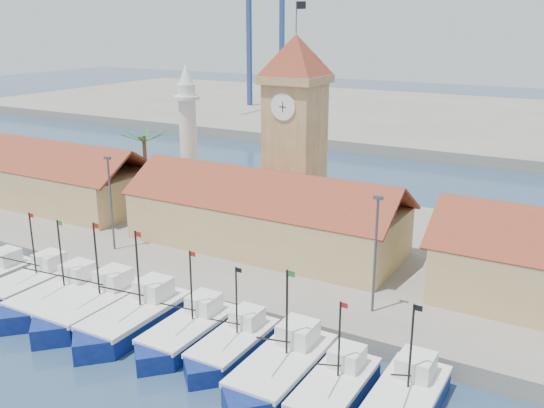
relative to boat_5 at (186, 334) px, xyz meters
The scene contains 19 objects.
ground 4.59m from the boat_5, 132.67° to the right, with size 400.00×400.00×0.00m, color navy.
quay 20.90m from the boat_5, 98.45° to the left, with size 140.00×32.00×1.50m, color gray.
terminal 106.71m from the boat_5, 91.65° to the left, with size 240.00×80.00×2.00m, color gray.
boat_1 16.68m from the boat_5, behind, with size 3.60×9.86×7.46m.
boat_2 12.60m from the boat_5, behind, with size 3.71×10.16×7.69m.
boat_3 8.78m from the boat_5, behind, with size 3.91×10.72×8.11m.
boat_4 4.66m from the boat_5, behind, with size 3.92×10.74×8.13m.
boat_5 is the anchor object (origin of this frame).
boat_6 3.85m from the boat_5, ahead, with size 3.29×9.00×6.81m.
boat_7 8.41m from the boat_5, ahead, with size 3.86×10.57×8.00m.
boat_8 12.24m from the boat_5, ahead, with size 3.31×9.07×6.86m.
boat_9 16.34m from the boat_5, ahead, with size 3.57×9.77×7.39m.
hall_left 38.97m from the boat_5, 154.58° to the left, with size 31.20×10.13×7.61m.
hall_center 17.25m from the boat_5, 100.44° to the left, with size 27.04×10.13×7.61m.
clock_tower 25.47m from the boat_5, 97.72° to the left, with size 5.80×5.80×22.70m.
minaret 31.87m from the boat_5, 126.23° to the left, with size 3.00×3.00×16.30m.
palm_tree 32.81m from the boat_5, 135.50° to the left, with size 5.60×5.03×8.39m.
lamp_posts 10.70m from the boat_5, 106.52° to the left, with size 80.70×0.25×9.03m.
crane_blue_near 116.90m from the boat_5, 115.65° to the left, with size 1.00×30.20×37.70m.
Camera 1 is at (27.85, -27.51, 22.48)m, focal length 40.00 mm.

